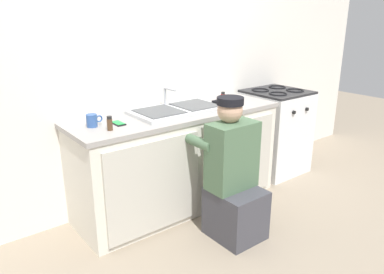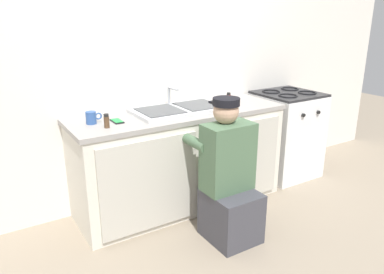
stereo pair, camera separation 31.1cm
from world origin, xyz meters
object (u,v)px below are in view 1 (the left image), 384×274
Objects in this scene: stove_range at (275,131)px; coffee_mug at (92,120)px; sink_double_basin at (177,110)px; cell_phone at (118,123)px; spice_bottle_pepper at (110,123)px; plumber_person at (233,181)px; spice_bottle_red at (223,98)px.

stove_range is 7.27× the size of coffee_mug.
cell_phone is (-0.58, -0.02, -0.01)m from sink_double_basin.
sink_double_basin is 1.38m from stove_range.
stove_range is (1.31, -0.00, -0.45)m from sink_double_basin.
sink_double_basin reaches higher than spice_bottle_pepper.
plumber_person is at bearing -35.33° from spice_bottle_pepper.
sink_double_basin is at bearing -179.21° from spice_bottle_red.
cell_phone is (-1.11, -0.03, -0.04)m from spice_bottle_red.
spice_bottle_red is (0.53, 0.01, 0.03)m from sink_double_basin.
spice_bottle_pepper is at bearing -176.21° from stove_range.
sink_double_basin is 7.62× the size of spice_bottle_pepper.
sink_double_basin is at bearing 10.95° from spice_bottle_pepper.
stove_range is at bearing 0.69° from cell_phone.
coffee_mug is at bearing 110.69° from spice_bottle_pepper.
spice_bottle_pepper is 0.17m from coffee_mug.
spice_bottle_red is 0.75× the size of cell_phone.
sink_double_basin is at bearing -2.11° from coffee_mug.
plumber_person reaches higher than cell_phone.
spice_bottle_red is 1.24m from spice_bottle_pepper.
plumber_person is 1.02m from spice_bottle_pepper.
spice_bottle_pepper is at bearing -69.31° from coffee_mug.
cell_phone is at bearing -16.31° from coffee_mug.
sink_double_basin is at bearing 2.48° from cell_phone.
spice_bottle_red reaches higher than stove_range.
plumber_person is 0.98m from cell_phone.
coffee_mug reaches higher than cell_phone.
spice_bottle_pepper is (-0.74, 0.52, 0.47)m from plumber_person.
cell_phone is at bearing 42.61° from spice_bottle_pepper.
stove_range is 6.54× the size of cell_phone.
sink_double_basin is 0.79m from plumber_person.
plumber_person is 7.89× the size of cell_phone.
sink_double_basin is 5.71× the size of cell_phone.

